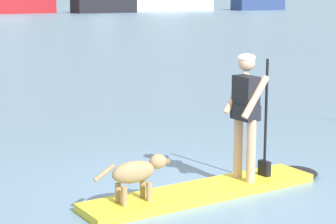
% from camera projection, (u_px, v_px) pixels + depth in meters
% --- Properties ---
extents(ground_plane, '(400.00, 400.00, 0.00)m').
position_uv_depth(ground_plane, '(202.00, 195.00, 7.86)').
color(ground_plane, slate).
extents(paddleboard, '(3.55, 1.04, 0.10)m').
position_uv_depth(paddleboard, '(217.00, 189.00, 7.97)').
color(paddleboard, yellow).
rests_on(paddleboard, ground_plane).
extents(person_paddler, '(0.63, 0.52, 1.66)m').
position_uv_depth(person_paddler, '(246.00, 108.00, 8.02)').
color(person_paddler, tan).
rests_on(person_paddler, paddleboard).
extents(dog, '(1.02, 0.28, 0.53)m').
position_uv_depth(dog, '(137.00, 172.00, 7.28)').
color(dog, '#997A51').
rests_on(dog, paddleboard).
extents(moored_boat_port, '(10.41, 4.16, 12.41)m').
position_uv_depth(moored_boat_port, '(12.00, 2.00, 75.92)').
color(moored_boat_port, maroon).
rests_on(moored_boat_port, ground_plane).
extents(moored_boat_far_port, '(8.26, 3.77, 9.39)m').
position_uv_depth(moored_boat_far_port, '(103.00, 1.00, 79.01)').
color(moored_boat_far_port, black).
rests_on(moored_boat_far_port, ground_plane).
extents(moored_boat_outer, '(11.80, 4.97, 11.29)m').
position_uv_depth(moored_boat_outer, '(170.00, 1.00, 87.71)').
color(moored_boat_outer, white).
rests_on(moored_boat_outer, ground_plane).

